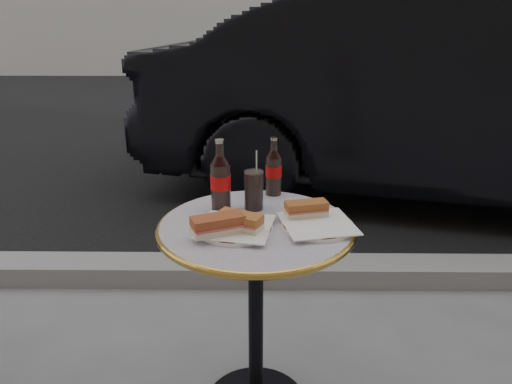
{
  "coord_description": "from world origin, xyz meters",
  "views": [
    {
      "loc": [
        0.02,
        -1.42,
        1.37
      ],
      "look_at": [
        0.0,
        0.05,
        0.82
      ],
      "focal_mm": 35.0,
      "sensor_mm": 36.0,
      "label": 1
    }
  ],
  "objects_px": {
    "cola_bottle_left": "(220,176)",
    "parked_car": "(459,97)",
    "plate_left": "(235,229)",
    "bistro_table": "(256,323)",
    "cola_bottle_right": "(274,166)",
    "plate_right": "(318,226)",
    "cola_glass": "(254,190)"
  },
  "relations": [
    {
      "from": "cola_bottle_right",
      "to": "plate_right",
      "type": "bearing_deg",
      "value": -65.9
    },
    {
      "from": "bistro_table",
      "to": "cola_bottle_right",
      "type": "distance_m",
      "value": 0.54
    },
    {
      "from": "plate_right",
      "to": "cola_bottle_right",
      "type": "height_order",
      "value": "cola_bottle_right"
    },
    {
      "from": "plate_right",
      "to": "cola_bottle_left",
      "type": "xyz_separation_m",
      "value": [
        -0.31,
        0.13,
        0.12
      ]
    },
    {
      "from": "plate_left",
      "to": "parked_car",
      "type": "xyz_separation_m",
      "value": [
        1.51,
        2.27,
        0.01
      ]
    },
    {
      "from": "plate_right",
      "to": "cola_glass",
      "type": "relative_size",
      "value": 1.67
    },
    {
      "from": "plate_right",
      "to": "cola_bottle_right",
      "type": "bearing_deg",
      "value": 114.1
    },
    {
      "from": "plate_right",
      "to": "cola_bottle_right",
      "type": "relative_size",
      "value": 1.05
    },
    {
      "from": "cola_bottle_left",
      "to": "cola_bottle_right",
      "type": "distance_m",
      "value": 0.24
    },
    {
      "from": "plate_left",
      "to": "cola_bottle_left",
      "type": "distance_m",
      "value": 0.21
    },
    {
      "from": "bistro_table",
      "to": "plate_right",
      "type": "height_order",
      "value": "plate_right"
    },
    {
      "from": "plate_right",
      "to": "cola_bottle_left",
      "type": "height_order",
      "value": "cola_bottle_left"
    },
    {
      "from": "cola_glass",
      "to": "parked_car",
      "type": "distance_m",
      "value": 2.55
    },
    {
      "from": "plate_left",
      "to": "cola_glass",
      "type": "bearing_deg",
      "value": 73.53
    },
    {
      "from": "bistro_table",
      "to": "cola_bottle_right",
      "type": "relative_size",
      "value": 3.48
    },
    {
      "from": "plate_left",
      "to": "cola_bottle_right",
      "type": "bearing_deg",
      "value": 69.09
    },
    {
      "from": "parked_car",
      "to": "plate_right",
      "type": "bearing_deg",
      "value": 164.46
    },
    {
      "from": "plate_right",
      "to": "cola_bottle_right",
      "type": "xyz_separation_m",
      "value": [
        -0.13,
        0.29,
        0.1
      ]
    },
    {
      "from": "bistro_table",
      "to": "cola_bottle_left",
      "type": "xyz_separation_m",
      "value": [
        -0.12,
        0.11,
        0.49
      ]
    },
    {
      "from": "plate_right",
      "to": "cola_bottle_right",
      "type": "distance_m",
      "value": 0.33
    },
    {
      "from": "plate_left",
      "to": "parked_car",
      "type": "relative_size",
      "value": 0.05
    },
    {
      "from": "cola_bottle_right",
      "to": "parked_car",
      "type": "xyz_separation_m",
      "value": [
        1.39,
        1.95,
        -0.09
      ]
    },
    {
      "from": "bistro_table",
      "to": "cola_bottle_right",
      "type": "height_order",
      "value": "cola_bottle_right"
    },
    {
      "from": "cola_bottle_right",
      "to": "parked_car",
      "type": "relative_size",
      "value": 0.05
    },
    {
      "from": "plate_right",
      "to": "parked_car",
      "type": "bearing_deg",
      "value": 60.67
    },
    {
      "from": "bistro_table",
      "to": "cola_glass",
      "type": "distance_m",
      "value": 0.45
    },
    {
      "from": "cola_bottle_left",
      "to": "parked_car",
      "type": "relative_size",
      "value": 0.05
    },
    {
      "from": "plate_left",
      "to": "cola_glass",
      "type": "height_order",
      "value": "cola_glass"
    },
    {
      "from": "bistro_table",
      "to": "parked_car",
      "type": "relative_size",
      "value": 0.16
    },
    {
      "from": "cola_bottle_left",
      "to": "parked_car",
      "type": "height_order",
      "value": "parked_car"
    },
    {
      "from": "bistro_table",
      "to": "plate_right",
      "type": "bearing_deg",
      "value": -8.05
    },
    {
      "from": "plate_right",
      "to": "parked_car",
      "type": "xyz_separation_m",
      "value": [
        1.26,
        2.24,
        0.01
      ]
    }
  ]
}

